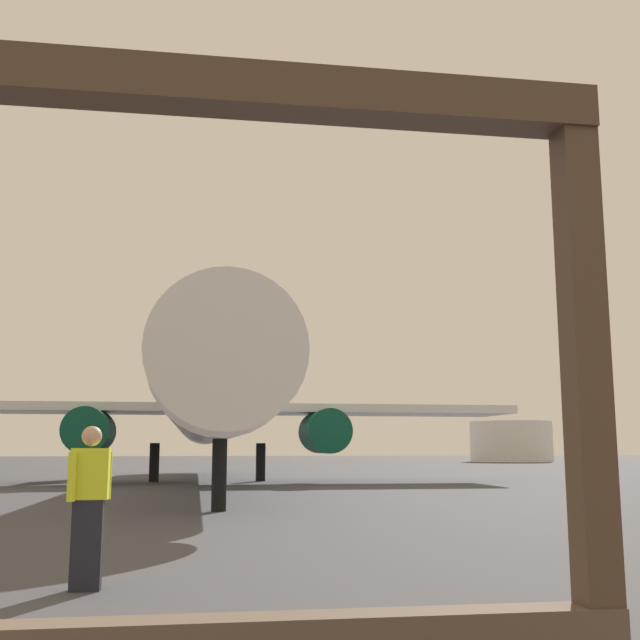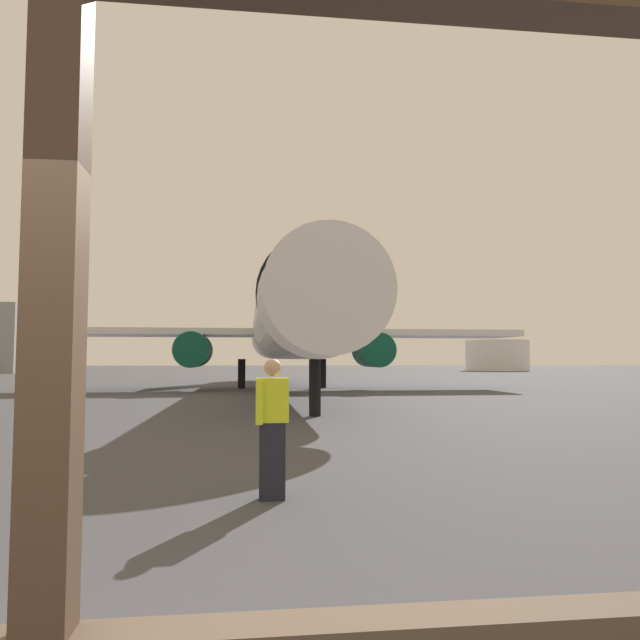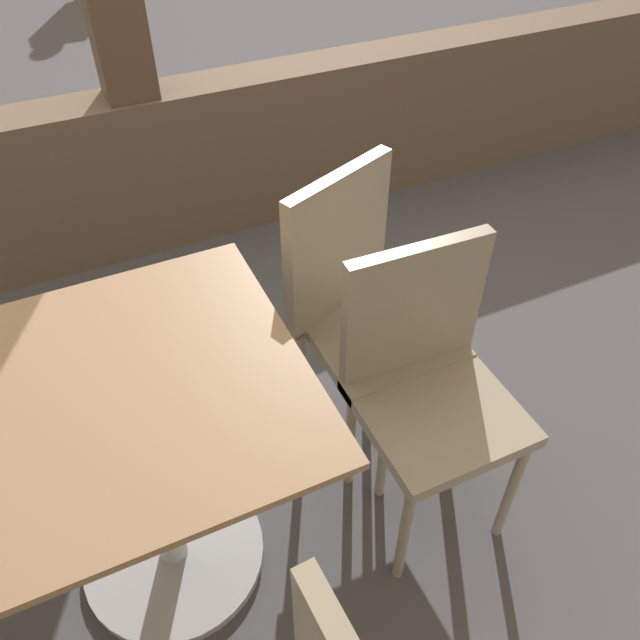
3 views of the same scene
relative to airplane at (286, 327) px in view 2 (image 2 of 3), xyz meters
name	(u,v)px [view 2 (image 2 of 3)]	position (x,y,z in m)	size (l,w,h in m)	color
ground_plane	(237,383)	(-2.77, 10.08, -3.50)	(220.00, 220.00, 0.00)	#424247
window_frame	(49,497)	(-2.77, -29.92, -2.29)	(8.73, 0.24, 3.51)	brown
airplane	(286,327)	(0.00, 0.00, 0.00)	(27.29, 36.16, 10.31)	silver
ground_crew_worker	(272,426)	(-1.71, -24.88, -2.60)	(0.42, 0.43, 1.74)	black
fuel_storage_tank	(497,355)	(34.48, 51.00, -1.28)	(9.10, 9.10, 4.46)	white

